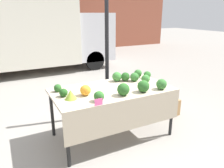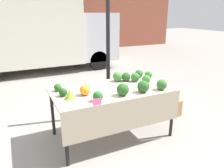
{
  "view_description": "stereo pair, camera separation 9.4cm",
  "coord_description": "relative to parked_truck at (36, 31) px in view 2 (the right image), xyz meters",
  "views": [
    {
      "loc": [
        -1.47,
        -2.85,
        1.94
      ],
      "look_at": [
        0.0,
        0.0,
        0.89
      ],
      "focal_mm": 35.0,
      "sensor_mm": 36.0,
      "label": 1
    },
    {
      "loc": [
        -1.39,
        -2.89,
        1.94
      ],
      "look_at": [
        0.0,
        0.0,
        0.89
      ],
      "focal_mm": 35.0,
      "sensor_mm": 36.0,
      "label": 2
    }
  ],
  "objects": [
    {
      "name": "broccoli_head_4",
      "position": [
        1.09,
        -5.01,
        -0.47
      ],
      "size": [
        0.14,
        0.14,
        0.14
      ],
      "color": "#387533",
      "rests_on": "market_table"
    },
    {
      "name": "broccoli_head_1",
      "position": [
        0.8,
        -5.35,
        -0.45
      ],
      "size": [
        0.18,
        0.18,
        0.18
      ],
      "color": "#285B23",
      "rests_on": "market_table"
    },
    {
      "name": "broccoli_head_5",
      "position": [
        0.06,
        -5.38,
        -0.47
      ],
      "size": [
        0.14,
        0.14,
        0.14
      ],
      "color": "#2D6628",
      "rests_on": "market_table"
    },
    {
      "name": "broccoli_head_7",
      "position": [
        1.17,
        -4.66,
        -0.47
      ],
      "size": [
        0.14,
        0.14,
        0.14
      ],
      "color": "#336B2D",
      "rests_on": "market_table"
    },
    {
      "name": "parked_truck",
      "position": [
        0.0,
        0.0,
        0.0
      ],
      "size": [
        5.04,
        2.04,
        2.57
      ],
      "color": "silver",
      "rests_on": "ground_plane"
    },
    {
      "name": "romanesco_head",
      "position": [
        -0.25,
        -5.13,
        -0.48
      ],
      "size": [
        0.17,
        0.17,
        0.13
      ],
      "color": "#93B238",
      "rests_on": "market_table"
    },
    {
      "name": "broccoli_head_0",
      "position": [
        0.97,
        -4.84,
        -0.47
      ],
      "size": [
        0.15,
        0.15,
        0.15
      ],
      "color": "#336B2D",
      "rests_on": "market_table"
    },
    {
      "name": "ground_plane",
      "position": [
        0.45,
        -5.02,
        -1.36
      ],
      "size": [
        40.0,
        40.0,
        0.0
      ],
      "primitive_type": "plane",
      "color": "gray"
    },
    {
      "name": "broccoli_head_8",
      "position": [
        0.84,
        -4.75,
        -0.47
      ],
      "size": [
        0.15,
        0.15,
        0.15
      ],
      "color": "#23511E",
      "rests_on": "market_table"
    },
    {
      "name": "broccoli_head_11",
      "position": [
        1.12,
        -5.38,
        -0.46
      ],
      "size": [
        0.16,
        0.16,
        0.16
      ],
      "color": "#336B2D",
      "rests_on": "market_table"
    },
    {
      "name": "broccoli_head_10",
      "position": [
        -0.31,
        -4.99,
        -0.48
      ],
      "size": [
        0.12,
        0.12,
        0.12
      ],
      "color": "#23511E",
      "rests_on": "market_table"
    },
    {
      "name": "market_table",
      "position": [
        0.45,
        -5.08,
        -0.64
      ],
      "size": [
        1.85,
        0.99,
        0.81
      ],
      "color": "tan",
      "rests_on": "ground_plane"
    },
    {
      "name": "broccoli_head_3",
      "position": [
        0.46,
        -5.34,
        -0.45
      ],
      "size": [
        0.18,
        0.18,
        0.18
      ],
      "color": "#285B23",
      "rests_on": "market_table"
    },
    {
      "name": "orange_cauliflower",
      "position": [
        -0.02,
        -5.09,
        -0.47
      ],
      "size": [
        0.16,
        0.16,
        0.16
      ],
      "color": "orange",
      "rests_on": "market_table"
    },
    {
      "name": "tent_pole",
      "position": [
        0.7,
        -4.32,
        -0.17
      ],
      "size": [
        0.07,
        0.07,
        2.37
      ],
      "color": "black",
      "rests_on": "ground_plane"
    },
    {
      "name": "broccoli_head_9",
      "position": [
        0.71,
        -4.7,
        -0.46
      ],
      "size": [
        0.16,
        0.16,
        0.16
      ],
      "color": "#387533",
      "rests_on": "market_table"
    },
    {
      "name": "broccoli_head_2",
      "position": [
        -0.33,
        -4.75,
        -0.49
      ],
      "size": [
        0.11,
        0.11,
        0.11
      ],
      "color": "#285B23",
      "rests_on": "market_table"
    },
    {
      "name": "price_sign",
      "position": [
        0.0,
        -5.5,
        -0.5
      ],
      "size": [
        0.11,
        0.01,
        0.09
      ],
      "color": "#F45B9E",
      "rests_on": "market_table"
    },
    {
      "name": "produce_crate",
      "position": [
        1.75,
        -4.82,
        -1.2
      ],
      "size": [
        0.47,
        0.33,
        0.32
      ],
      "color": "tan",
      "rests_on": "ground_plane"
    },
    {
      "name": "broccoli_head_6",
      "position": [
        1.27,
        -4.8,
        -0.48
      ],
      "size": [
        0.13,
        0.13,
        0.13
      ],
      "color": "#2D6628",
      "rests_on": "market_table"
    }
  ]
}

